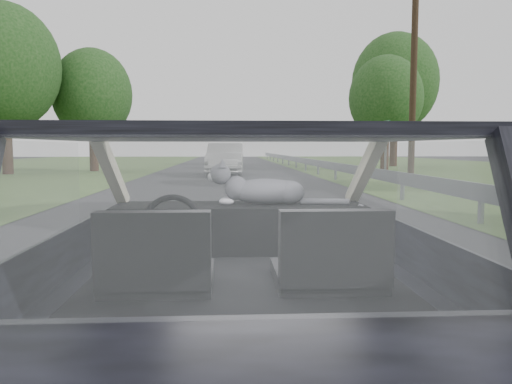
{
  "coord_description": "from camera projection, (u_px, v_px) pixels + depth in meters",
  "views": [
    {
      "loc": [
        -0.08,
        -2.55,
        1.37
      ],
      "look_at": [
        0.1,
        0.59,
        1.08
      ],
      "focal_mm": 35.0,
      "sensor_mm": 36.0,
      "label": 1
    }
  ],
  "objects": [
    {
      "name": "tree_6",
      "position": [
        93.0,
        112.0,
        27.99
      ],
      "size": [
        5.49,
        5.49,
        6.67
      ],
      "primitive_type": null,
      "rotation": [
        0.0,
        0.0,
        0.29
      ],
      "color": "#133711",
      "rests_on": "ground"
    },
    {
      "name": "other_car",
      "position": [
        225.0,
        159.0,
        24.06
      ],
      "size": [
        2.06,
        4.81,
        1.56
      ],
      "primitive_type": "imported",
      "rotation": [
        0.0,
        0.0,
        -0.04
      ],
      "color": "#B2B2B2",
      "rests_on": "ground"
    },
    {
      "name": "tree_3",
      "position": [
        395.0,
        102.0,
        35.19
      ],
      "size": [
        7.04,
        7.04,
        9.1
      ],
      "primitive_type": null,
      "rotation": [
        0.0,
        0.0,
        -0.19
      ],
      "color": "#133711",
      "rests_on": "ground"
    },
    {
      "name": "utility_pole",
      "position": [
        413.0,
        78.0,
        21.94
      ],
      "size": [
        0.38,
        0.38,
        8.78
      ],
      "primitive_type": "cylinder",
      "rotation": [
        0.0,
        0.0,
        0.41
      ],
      "color": "#423224",
      "rests_on": "ground"
    },
    {
      "name": "dashboard",
      "position": [
        240.0,
        227.0,
        3.21
      ],
      "size": [
        1.58,
        0.45,
        0.3
      ],
      "primitive_type": "cube",
      "color": "black",
      "rests_on": "subject_car"
    },
    {
      "name": "tree_2",
      "position": [
        386.0,
        115.0,
        29.28
      ],
      "size": [
        4.88,
        4.88,
        6.53
      ],
      "primitive_type": null,
      "rotation": [
        0.0,
        0.0,
        0.14
      ],
      "color": "#133711",
      "rests_on": "ground"
    },
    {
      "name": "steering_wheel",
      "position": [
        172.0,
        224.0,
        2.89
      ],
      "size": [
        0.36,
        0.36,
        0.04
      ],
      "primitive_type": "torus",
      "color": "black",
      "rests_on": "dashboard"
    },
    {
      "name": "guardrail",
      "position": [
        398.0,
        178.0,
        12.8
      ],
      "size": [
        0.05,
        90.0,
        0.32
      ],
      "primitive_type": "cube",
      "color": "gray",
      "rests_on": "ground"
    },
    {
      "name": "cat",
      "position": [
        266.0,
        190.0,
        3.19
      ],
      "size": [
        0.65,
        0.23,
        0.29
      ],
      "primitive_type": "ellipsoid",
      "rotation": [
        0.0,
        0.0,
        -0.05
      ],
      "color": "slate",
      "rests_on": "dashboard"
    },
    {
      "name": "highway_sign",
      "position": [
        385.0,
        149.0,
        22.14
      ],
      "size": [
        0.1,
        1.02,
        2.54
      ],
      "primitive_type": "cube",
      "rotation": [
        0.0,
        0.0,
        -0.0
      ],
      "color": "#1C5A2F",
      "rests_on": "ground"
    },
    {
      "name": "tree_5",
      "position": [
        5.0,
        91.0,
        24.7
      ],
      "size": [
        6.33,
        6.33,
        8.24
      ],
      "primitive_type": null,
      "rotation": [
        0.0,
        0.0,
        -0.18
      ],
      "color": "#133711",
      "rests_on": "ground"
    },
    {
      "name": "subject_car",
      "position": [
        243.0,
        270.0,
        2.6
      ],
      "size": [
        1.8,
        4.0,
        1.45
      ],
      "primitive_type": "cube",
      "color": "black",
      "rests_on": "ground"
    },
    {
      "name": "driver_seat",
      "position": [
        157.0,
        254.0,
        2.27
      ],
      "size": [
        0.5,
        0.72,
        0.42
      ],
      "primitive_type": "cube",
      "color": "black",
      "rests_on": "subject_car"
    },
    {
      "name": "passenger_seat",
      "position": [
        330.0,
        252.0,
        2.32
      ],
      "size": [
        0.5,
        0.72,
        0.42
      ],
      "primitive_type": "cube",
      "color": "black",
      "rests_on": "subject_car"
    }
  ]
}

